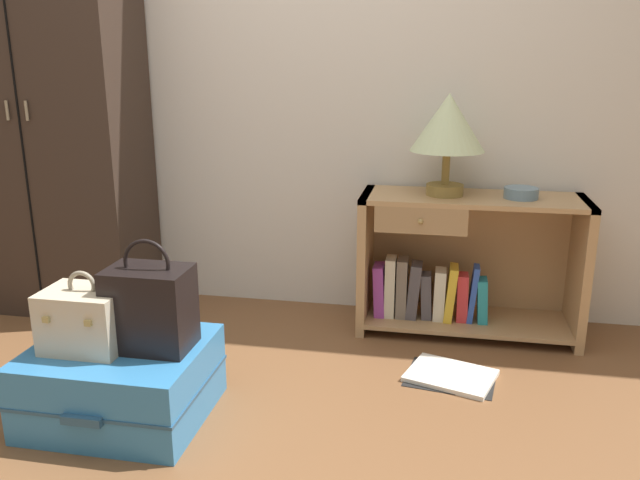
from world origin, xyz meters
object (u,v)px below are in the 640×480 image
object	(u,v)px
wardrobe	(47,107)
bowl	(521,193)
table_lamp	(448,126)
suitcase_large	(122,381)
open_book_on_floor	(451,376)
bottle	(32,380)
handbag	(150,307)
bookshelf	(458,266)
train_case	(85,319)

from	to	relation	value
wardrobe	bowl	distance (m)	2.32
table_lamp	suitcase_large	world-z (taller)	table_lamp
open_book_on_floor	bottle	bearing A→B (deg)	-163.28
handbag	bowl	bearing A→B (deg)	36.82
handbag	bottle	xyz separation A→B (m)	(-0.52, 0.03, -0.35)
suitcase_large	bowl	bearing A→B (deg)	34.86
suitcase_large	bottle	xyz separation A→B (m)	(-0.40, 0.04, -0.06)
bookshelf	table_lamp	distance (m)	0.66
wardrobe	bowl	bearing A→B (deg)	0.64
suitcase_large	handbag	size ratio (longest dim) A/B	1.54
wardrobe	bookshelf	xyz separation A→B (m)	(2.04, 0.04, -0.72)
table_lamp	handbag	bearing A→B (deg)	-134.73
wardrobe	handbag	bearing A→B (deg)	-45.44
wardrobe	bowl	xyz separation A→B (m)	(2.29, 0.03, -0.35)
bottle	open_book_on_floor	world-z (taller)	bottle
wardrobe	table_lamp	xyz separation A→B (m)	(1.96, 0.03, -0.06)
table_lamp	bowl	world-z (taller)	table_lamp
table_lamp	open_book_on_floor	bearing A→B (deg)	-82.96
train_case	handbag	xyz separation A→B (m)	(0.22, 0.05, 0.04)
open_book_on_floor	handbag	bearing A→B (deg)	-154.71
wardrobe	open_book_on_floor	size ratio (longest dim) A/B	5.17
suitcase_large	bottle	size ratio (longest dim) A/B	3.58
bottle	bowl	bearing A→B (deg)	27.66
train_case	open_book_on_floor	bearing A→B (deg)	23.28
handbag	train_case	bearing A→B (deg)	-167.10
wardrobe	train_case	size ratio (longest dim) A/B	7.20
bookshelf	handbag	distance (m)	1.49
table_lamp	handbag	world-z (taller)	table_lamp
suitcase_large	train_case	xyz separation A→B (m)	(-0.10, -0.03, 0.25)
handbag	bottle	distance (m)	0.63
wardrobe	open_book_on_floor	distance (m)	2.31
bookshelf	open_book_on_floor	size ratio (longest dim) A/B	2.54
bottle	table_lamp	bearing A→B (deg)	32.84
bookshelf	suitcase_large	bearing A→B (deg)	-139.40
wardrobe	table_lamp	bearing A→B (deg)	0.97
train_case	bottle	size ratio (longest dim) A/B	1.67
bottle	train_case	bearing A→B (deg)	-14.13
wardrobe	bookshelf	world-z (taller)	wardrobe
bookshelf	bottle	world-z (taller)	bookshelf
suitcase_large	wardrobe	bearing A→B (deg)	130.09
bowl	train_case	distance (m)	1.90
handbag	table_lamp	bearing A→B (deg)	45.27
bookshelf	handbag	size ratio (longest dim) A/B	2.55
wardrobe	suitcase_large	world-z (taller)	wardrobe
wardrobe	suitcase_large	xyz separation A→B (m)	(0.83, -0.99, -0.90)
table_lamp	train_case	world-z (taller)	table_lamp
bottle	wardrobe	bearing A→B (deg)	114.63
wardrobe	suitcase_large	size ratio (longest dim) A/B	3.36
wardrobe	suitcase_large	bearing A→B (deg)	-49.91
handbag	bottle	bearing A→B (deg)	177.26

